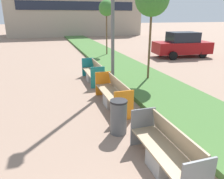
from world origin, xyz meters
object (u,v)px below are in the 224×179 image
object	(u,v)px
bench_grey_frame	(165,154)
bench_teal_frame	(93,74)
bench_orange_frame	(113,95)
sapling_tree_far	(106,9)
litter_bin	(119,117)
parked_car_distant	(182,45)

from	to	relation	value
bench_grey_frame	bench_teal_frame	bearing A→B (deg)	89.99
bench_orange_frame	sapling_tree_far	bearing A→B (deg)	75.35
bench_teal_frame	litter_bin	xyz separation A→B (m)	(-0.43, -5.03, 0.10)
litter_bin	sapling_tree_far	xyz separation A→B (m)	(2.92, 11.36, 3.02)
parked_car_distant	bench_orange_frame	bearing A→B (deg)	-129.81
bench_grey_frame	bench_teal_frame	size ratio (longest dim) A/B	0.94
bench_teal_frame	parked_car_distant	bearing A→B (deg)	29.14
bench_grey_frame	bench_orange_frame	size ratio (longest dim) A/B	0.86
bench_grey_frame	litter_bin	xyz separation A→B (m)	(-0.43, 1.68, 0.11)
bench_teal_frame	sapling_tree_far	xyz separation A→B (m)	(2.49, 6.33, 3.13)
bench_orange_frame	sapling_tree_far	size ratio (longest dim) A/B	0.59
bench_grey_frame	bench_teal_frame	distance (m)	6.71
bench_orange_frame	parked_car_distant	world-z (taller)	parked_car_distant
bench_grey_frame	bench_orange_frame	bearing A→B (deg)	89.93
bench_grey_frame	sapling_tree_far	distance (m)	13.64
bench_grey_frame	parked_car_distant	bearing A→B (deg)	54.70
bench_grey_frame	sapling_tree_far	world-z (taller)	sapling_tree_far
litter_bin	parked_car_distant	size ratio (longest dim) A/B	0.22
litter_bin	parked_car_distant	world-z (taller)	parked_car_distant
bench_teal_frame	sapling_tree_far	bearing A→B (deg)	68.56
bench_teal_frame	litter_bin	size ratio (longest dim) A/B	2.34
sapling_tree_far	bench_teal_frame	bearing A→B (deg)	-111.44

